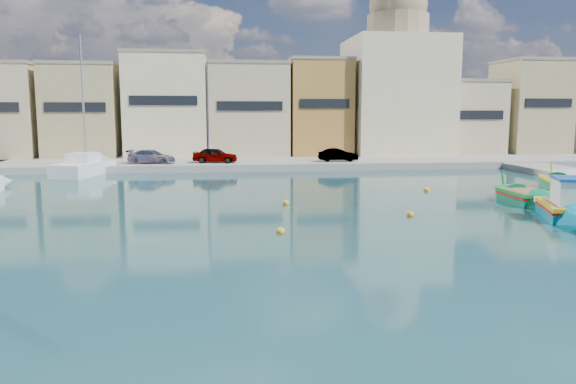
{
  "coord_description": "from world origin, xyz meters",
  "views": [
    {
      "loc": [
        -8.88,
        -18.47,
        4.89
      ],
      "look_at": [
        -5.81,
        6.0,
        1.4
      ],
      "focal_mm": 35.0,
      "sensor_mm": 36.0,
      "label": 1
    }
  ],
  "objects_px": {
    "church_block": "(396,79)",
    "luzzu_cyan_mid": "(562,185)",
    "luzzu_turquoise_cabin": "(568,211)",
    "yacht_north": "(95,167)",
    "luzzu_green": "(527,199)"
  },
  "relations": [
    {
      "from": "church_block",
      "to": "yacht_north",
      "type": "relative_size",
      "value": 1.62
    },
    {
      "from": "church_block",
      "to": "luzzu_green",
      "type": "bearing_deg",
      "value": -94.27
    },
    {
      "from": "luzzu_turquoise_cabin",
      "to": "luzzu_cyan_mid",
      "type": "bearing_deg",
      "value": 58.21
    },
    {
      "from": "luzzu_turquoise_cabin",
      "to": "luzzu_green",
      "type": "distance_m",
      "value": 4.36
    },
    {
      "from": "church_block",
      "to": "luzzu_cyan_mid",
      "type": "xyz_separation_m",
      "value": [
        3.16,
        -25.07,
        -8.13
      ]
    },
    {
      "from": "church_block",
      "to": "luzzu_turquoise_cabin",
      "type": "height_order",
      "value": "church_block"
    },
    {
      "from": "church_block",
      "to": "luzzu_cyan_mid",
      "type": "relative_size",
      "value": 2.09
    },
    {
      "from": "luzzu_green",
      "to": "church_block",
      "type": "bearing_deg",
      "value": 85.73
    },
    {
      "from": "luzzu_turquoise_cabin",
      "to": "luzzu_cyan_mid",
      "type": "relative_size",
      "value": 1.06
    },
    {
      "from": "church_block",
      "to": "luzzu_cyan_mid",
      "type": "bearing_deg",
      "value": -82.82
    },
    {
      "from": "luzzu_cyan_mid",
      "to": "yacht_north",
      "type": "bearing_deg",
      "value": 156.16
    },
    {
      "from": "church_block",
      "to": "luzzu_turquoise_cabin",
      "type": "relative_size",
      "value": 1.98
    },
    {
      "from": "church_block",
      "to": "luzzu_turquoise_cabin",
      "type": "bearing_deg",
      "value": -94.55
    },
    {
      "from": "luzzu_turquoise_cabin",
      "to": "yacht_north",
      "type": "xyz_separation_m",
      "value": [
        -26.14,
        23.7,
        0.1
      ]
    },
    {
      "from": "luzzu_cyan_mid",
      "to": "luzzu_turquoise_cabin",
      "type": "bearing_deg",
      "value": -121.79
    }
  ]
}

